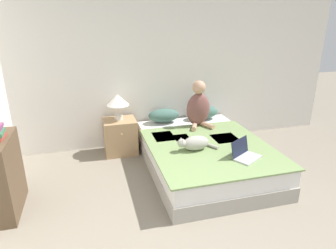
{
  "coord_description": "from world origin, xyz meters",
  "views": [
    {
      "loc": [
        -1.28,
        -1.4,
        2.05
      ],
      "look_at": [
        -0.36,
        1.94,
        0.78
      ],
      "focal_mm": 32.0,
      "sensor_mm": 36.0,
      "label": 1
    }
  ],
  "objects_px": {
    "person_sitting": "(198,107)",
    "nightstand": "(120,136)",
    "laptop_open": "(245,154)",
    "cat_tabby": "(195,143)",
    "bed": "(204,155)",
    "table_lamp": "(118,101)",
    "pillow_far": "(203,112)",
    "bookshelf": "(3,176)",
    "pillow_near": "(164,115)"
  },
  "relations": [
    {
      "from": "cat_tabby",
      "to": "laptop_open",
      "type": "distance_m",
      "value": 0.63
    },
    {
      "from": "pillow_far",
      "to": "table_lamp",
      "type": "relative_size",
      "value": 1.26
    },
    {
      "from": "person_sitting",
      "to": "pillow_far",
      "type": "bearing_deg",
      "value": 54.88
    },
    {
      "from": "nightstand",
      "to": "table_lamp",
      "type": "bearing_deg",
      "value": 121.44
    },
    {
      "from": "table_lamp",
      "to": "pillow_near",
      "type": "bearing_deg",
      "value": 3.03
    },
    {
      "from": "pillow_near",
      "to": "laptop_open",
      "type": "xyz_separation_m",
      "value": [
        0.62,
        -1.51,
        -0.06
      ]
    },
    {
      "from": "cat_tabby",
      "to": "table_lamp",
      "type": "distance_m",
      "value": 1.42
    },
    {
      "from": "person_sitting",
      "to": "nightstand",
      "type": "xyz_separation_m",
      "value": [
        -1.19,
        0.25,
        -0.46
      ]
    },
    {
      "from": "laptop_open",
      "to": "table_lamp",
      "type": "relative_size",
      "value": 1.05
    },
    {
      "from": "bookshelf",
      "to": "pillow_far",
      "type": "bearing_deg",
      "value": 23.79
    },
    {
      "from": "bed",
      "to": "table_lamp",
      "type": "bearing_deg",
      "value": 140.81
    },
    {
      "from": "pillow_far",
      "to": "table_lamp",
      "type": "xyz_separation_m",
      "value": [
        -1.4,
        -0.04,
        0.31
      ]
    },
    {
      "from": "cat_tabby",
      "to": "bookshelf",
      "type": "distance_m",
      "value": 2.21
    },
    {
      "from": "bed",
      "to": "pillow_far",
      "type": "relative_size",
      "value": 4.28
    },
    {
      "from": "table_lamp",
      "to": "bookshelf",
      "type": "height_order",
      "value": "table_lamp"
    },
    {
      "from": "person_sitting",
      "to": "nightstand",
      "type": "relative_size",
      "value": 1.3
    },
    {
      "from": "cat_tabby",
      "to": "laptop_open",
      "type": "xyz_separation_m",
      "value": [
        0.51,
        -0.37,
        -0.05
      ]
    },
    {
      "from": "bed",
      "to": "table_lamp",
      "type": "height_order",
      "value": "table_lamp"
    },
    {
      "from": "pillow_far",
      "to": "bookshelf",
      "type": "relative_size",
      "value": 0.58
    },
    {
      "from": "laptop_open",
      "to": "nightstand",
      "type": "xyz_separation_m",
      "value": [
        -1.33,
        1.46,
        -0.2
      ]
    },
    {
      "from": "nightstand",
      "to": "bookshelf",
      "type": "relative_size",
      "value": 0.63
    },
    {
      "from": "laptop_open",
      "to": "table_lamp",
      "type": "distance_m",
      "value": 2.03
    },
    {
      "from": "bed",
      "to": "table_lamp",
      "type": "relative_size",
      "value": 5.41
    },
    {
      "from": "pillow_far",
      "to": "person_sitting",
      "type": "relative_size",
      "value": 0.71
    },
    {
      "from": "bed",
      "to": "bookshelf",
      "type": "bearing_deg",
      "value": -172.51
    },
    {
      "from": "cat_tabby",
      "to": "nightstand",
      "type": "relative_size",
      "value": 1.0
    },
    {
      "from": "person_sitting",
      "to": "nightstand",
      "type": "distance_m",
      "value": 1.3
    },
    {
      "from": "laptop_open",
      "to": "nightstand",
      "type": "bearing_deg",
      "value": 101.64
    },
    {
      "from": "table_lamp",
      "to": "bookshelf",
      "type": "xyz_separation_m",
      "value": [
        -1.38,
        -1.19,
        -0.41
      ]
    },
    {
      "from": "pillow_far",
      "to": "bed",
      "type": "bearing_deg",
      "value": -110.64
    },
    {
      "from": "table_lamp",
      "to": "person_sitting",
      "type": "bearing_deg",
      "value": -12.33
    },
    {
      "from": "bed",
      "to": "pillow_far",
      "type": "height_order",
      "value": "pillow_far"
    },
    {
      "from": "bed",
      "to": "person_sitting",
      "type": "relative_size",
      "value": 3.04
    },
    {
      "from": "cat_tabby",
      "to": "bookshelf",
      "type": "height_order",
      "value": "bookshelf"
    },
    {
      "from": "pillow_near",
      "to": "bookshelf",
      "type": "height_order",
      "value": "bookshelf"
    },
    {
      "from": "bed",
      "to": "nightstand",
      "type": "relative_size",
      "value": 3.94
    },
    {
      "from": "pillow_near",
      "to": "laptop_open",
      "type": "relative_size",
      "value": 1.2
    },
    {
      "from": "laptop_open",
      "to": "cat_tabby",
      "type": "bearing_deg",
      "value": 113.63
    },
    {
      "from": "pillow_far",
      "to": "table_lamp",
      "type": "height_order",
      "value": "table_lamp"
    },
    {
      "from": "person_sitting",
      "to": "pillow_near",
      "type": "bearing_deg",
      "value": 147.58
    },
    {
      "from": "pillow_near",
      "to": "bookshelf",
      "type": "bearing_deg",
      "value": -149.72
    },
    {
      "from": "pillow_far",
      "to": "cat_tabby",
      "type": "relative_size",
      "value": 0.92
    },
    {
      "from": "nightstand",
      "to": "table_lamp",
      "type": "height_order",
      "value": "table_lamp"
    },
    {
      "from": "cat_tabby",
      "to": "bookshelf",
      "type": "bearing_deg",
      "value": -0.74
    },
    {
      "from": "pillow_far",
      "to": "person_sitting",
      "type": "bearing_deg",
      "value": -125.12
    },
    {
      "from": "pillow_near",
      "to": "pillow_far",
      "type": "bearing_deg",
      "value": 0.0
    },
    {
      "from": "pillow_far",
      "to": "laptop_open",
      "type": "height_order",
      "value": "laptop_open"
    },
    {
      "from": "bookshelf",
      "to": "person_sitting",
      "type": "bearing_deg",
      "value": 19.83
    },
    {
      "from": "pillow_near",
      "to": "table_lamp",
      "type": "distance_m",
      "value": 0.79
    },
    {
      "from": "bed",
      "to": "nightstand",
      "type": "bearing_deg",
      "value": 141.04
    }
  ]
}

